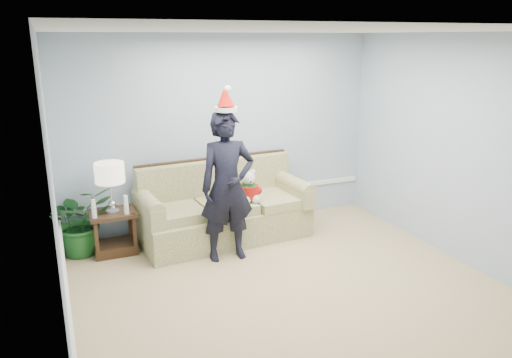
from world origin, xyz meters
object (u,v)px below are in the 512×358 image
object	(u,v)px
side_table	(114,237)
man	(227,187)
table_lamp	(110,175)
houseplant	(80,221)
sofa	(223,211)
teddy_bear	(249,190)

from	to	relation	value
side_table	man	bearing A→B (deg)	-28.43
man	table_lamp	bearing A→B (deg)	156.27
table_lamp	man	xyz separation A→B (m)	(1.28, -0.65, -0.12)
houseplant	man	world-z (taller)	man
side_table	houseplant	world-z (taller)	houseplant
sofa	houseplant	xyz separation A→B (m)	(-1.83, 0.19, 0.07)
side_table	teddy_bear	bearing A→B (deg)	-9.26
man	teddy_bear	size ratio (longest dim) A/B	4.18
side_table	houseplant	size ratio (longest dim) A/B	0.65
sofa	side_table	xyz separation A→B (m)	(-1.44, 0.05, -0.16)
table_lamp	teddy_bear	world-z (taller)	table_lamp
man	teddy_bear	bearing A→B (deg)	46.14
sofa	side_table	world-z (taller)	sofa
side_table	teddy_bear	distance (m)	1.81
side_table	table_lamp	bearing A→B (deg)	-87.94
houseplant	side_table	bearing A→B (deg)	-19.78
man	houseplant	bearing A→B (deg)	156.54
table_lamp	side_table	bearing A→B (deg)	92.06
table_lamp	sofa	bearing A→B (deg)	-0.13
sofa	houseplant	size ratio (longest dim) A/B	2.61
houseplant	man	bearing A→B (deg)	-26.54
man	side_table	bearing A→B (deg)	154.65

